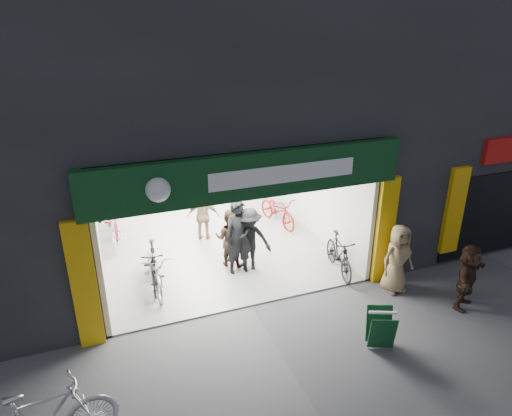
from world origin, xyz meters
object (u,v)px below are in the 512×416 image
bike_left_front (154,269)px  sandwich_board (381,328)px  pedestrian_near (397,259)px  bike_right_front (339,254)px

bike_left_front → sandwich_board: size_ratio=2.51×
bike_left_front → pedestrian_near: 5.50m
bike_left_front → sandwich_board: bearing=-44.7°
bike_right_front → pedestrian_near: bearing=-45.5°
bike_right_front → bike_left_front: bearing=177.9°
bike_right_front → sandwich_board: bearing=-94.0°
bike_right_front → sandwich_board: size_ratio=2.20×
bike_right_front → pedestrian_near: 1.43m
bike_left_front → bike_right_front: size_ratio=1.14×
pedestrian_near → sandwich_board: bearing=-136.5°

